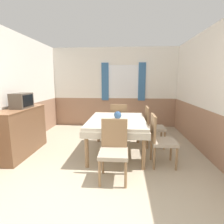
{
  "coord_description": "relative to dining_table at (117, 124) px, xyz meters",
  "views": [
    {
      "loc": [
        0.38,
        -1.46,
        1.55
      ],
      "look_at": [
        0.1,
        2.1,
        0.9
      ],
      "focal_mm": 28.0,
      "sensor_mm": 36.0,
      "label": 1
    }
  ],
  "objects": [
    {
      "name": "chair_head_window",
      "position": [
        -0.0,
        0.98,
        -0.14
      ],
      "size": [
        0.44,
        0.44,
        0.94
      ],
      "color": "#93704C",
      "rests_on": "ground_plane"
    },
    {
      "name": "dining_table",
      "position": [
        0.0,
        0.0,
        0.0
      ],
      "size": [
        1.19,
        1.55,
        0.75
      ],
      "color": "beige",
      "rests_on": "ground_plane"
    },
    {
      "name": "chair_right_near",
      "position": [
        0.81,
        -0.47,
        -0.14
      ],
      "size": [
        0.44,
        0.44,
        0.94
      ],
      "rotation": [
        0.0,
        0.0,
        4.71
      ],
      "color": "#93704C",
      "rests_on": "ground_plane"
    },
    {
      "name": "tv",
      "position": [
        -1.97,
        -0.13,
        0.49
      ],
      "size": [
        0.29,
        0.45,
        0.31
      ],
      "color": "#51473D",
      "rests_on": "sideboard"
    },
    {
      "name": "chair_right_far",
      "position": [
        0.81,
        0.47,
        -0.14
      ],
      "size": [
        0.44,
        0.44,
        0.94
      ],
      "rotation": [
        0.0,
        0.0,
        4.71
      ],
      "color": "#93704C",
      "rests_on": "ground_plane"
    },
    {
      "name": "wall_left",
      "position": [
        -2.27,
        0.1,
        0.66
      ],
      "size": [
        0.05,
        4.8,
        2.6
      ],
      "color": "white",
      "rests_on": "ground_plane"
    },
    {
      "name": "chair_head_near",
      "position": [
        -0.0,
        -0.98,
        -0.14
      ],
      "size": [
        0.44,
        0.44,
        0.94
      ],
      "rotation": [
        0.0,
        0.0,
        3.14
      ],
      "color": "#93704C",
      "rests_on": "ground_plane"
    },
    {
      "name": "vase",
      "position": [
        0.01,
        0.03,
        0.18
      ],
      "size": [
        0.16,
        0.16,
        0.16
      ],
      "color": "#335684",
      "rests_on": "dining_table"
    },
    {
      "name": "wall_right",
      "position": [
        1.85,
        0.1,
        0.66
      ],
      "size": [
        0.05,
        4.8,
        2.6
      ],
      "color": "white",
      "rests_on": "ground_plane"
    },
    {
      "name": "wall_back",
      "position": [
        -0.19,
        2.32,
        0.67
      ],
      "size": [
        4.47,
        0.1,
        2.6
      ],
      "color": "white",
      "rests_on": "ground_plane"
    },
    {
      "name": "sideboard",
      "position": [
        -2.0,
        -0.19,
        -0.15
      ],
      "size": [
        0.46,
        1.34,
        0.98
      ],
      "color": "brown",
      "rests_on": "ground_plane"
    }
  ]
}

